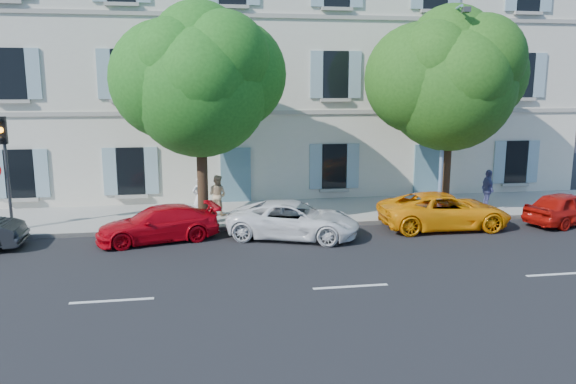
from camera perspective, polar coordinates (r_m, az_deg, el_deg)
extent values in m
plane|color=black|center=(18.59, 3.03, -5.33)|extent=(90.00, 90.00, 0.00)
cube|color=#A09E96|center=(22.80, 0.64, -2.07)|extent=(36.00, 4.50, 0.15)
cube|color=#9E998E|center=(20.72, 1.68, -3.39)|extent=(36.00, 0.16, 0.16)
cube|color=beige|center=(27.91, -1.44, 12.55)|extent=(28.00, 7.00, 12.00)
imported|color=#BB0511|center=(19.32, -13.07, -3.17)|extent=(4.31, 2.52, 1.17)
imported|color=white|center=(19.21, 0.58, -2.86)|extent=(4.92, 3.47, 1.24)
imported|color=#FF980A|center=(21.24, 15.60, -1.84)|extent=(4.78, 2.28, 1.32)
imported|color=#B0100A|center=(23.53, 26.48, -1.47)|extent=(3.91, 2.58, 1.24)
cylinder|color=#3A2819|center=(20.57, -8.67, 0.99)|extent=(0.39, 0.39, 3.09)
ellipsoid|color=#28791F|center=(20.28, -8.95, 10.48)|extent=(4.94, 4.94, 5.43)
cylinder|color=#3A2819|center=(23.13, 15.67, 1.80)|extent=(0.41, 0.41, 3.09)
ellipsoid|color=#2E6D1C|center=(22.87, 16.11, 10.32)|extent=(5.02, 5.02, 5.53)
cylinder|color=#383A3D|center=(21.71, -26.53, 0.74)|extent=(0.11, 0.11, 3.29)
cube|color=black|center=(21.34, -27.08, 5.59)|extent=(0.32, 0.26, 0.93)
sphere|color=orange|center=(21.22, -27.19, 5.62)|extent=(0.20, 0.20, 0.20)
cylinder|color=#7293BF|center=(22.41, 15.54, 7.47)|extent=(0.15, 0.15, 7.71)
cylinder|color=#7293BF|center=(21.93, 16.85, 17.45)|extent=(0.41, 1.33, 0.10)
cube|color=#383A3D|center=(21.31, 17.65, 17.22)|extent=(0.34, 0.48, 0.17)
imported|color=white|center=(21.72, -8.95, -0.51)|extent=(0.68, 0.58, 1.59)
imported|color=#D1AE85|center=(22.02, -7.19, -0.31)|extent=(0.97, 0.93, 1.59)
imported|color=#494F87|center=(24.32, 19.63, 0.24)|extent=(0.48, 0.98, 1.62)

